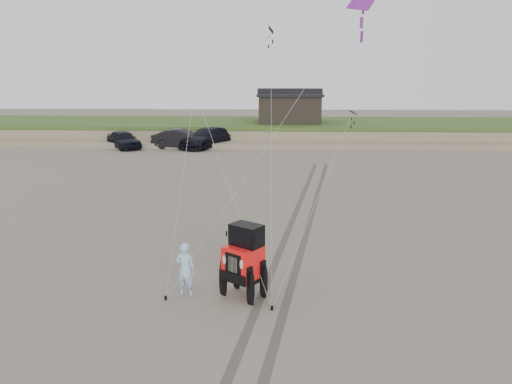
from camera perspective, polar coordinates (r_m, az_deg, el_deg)
ground at (r=15.02m, az=-1.48°, el=-12.38°), size 160.00×160.00×0.00m
dune_ridge at (r=51.32m, az=1.56°, el=7.02°), size 160.00×14.25×1.73m
cabin at (r=50.61m, az=3.86°, el=9.65°), size 6.40×5.40×3.35m
truck_a at (r=46.10m, az=-14.88°, el=5.81°), size 4.31×4.81×1.58m
truck_b at (r=44.99m, az=-8.50°, el=6.01°), size 5.37×2.55×1.70m
truck_c at (r=45.30m, az=-5.54°, el=6.20°), size 5.32×6.52×1.78m
jeep at (r=14.97m, az=-1.47°, el=-8.76°), size 4.41×5.09×1.78m
man at (r=15.23m, az=-8.08°, el=-8.72°), size 0.67×0.51×1.66m
kite_flock at (r=22.92m, az=7.91°, el=20.02°), size 9.55×3.53×6.04m
stake_main at (r=15.33m, az=-10.29°, el=-11.82°), size 0.08×0.08×0.12m
stake_aux at (r=14.51m, az=1.84°, el=-13.11°), size 0.08×0.08×0.12m
tire_tracks at (r=22.48m, az=5.10°, el=-3.53°), size 5.22×29.74×0.01m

